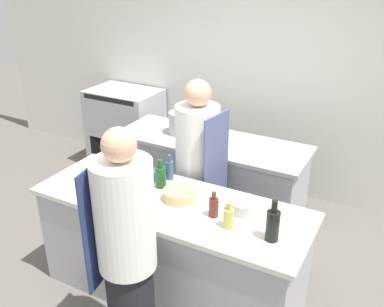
{
  "coord_description": "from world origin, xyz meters",
  "views": [
    {
      "loc": [
        1.47,
        -2.37,
        2.56
      ],
      "look_at": [
        0.0,
        0.35,
        1.13
      ],
      "focal_mm": 40.0,
      "sensor_mm": 36.0,
      "label": 1
    }
  ],
  "objects_px": {
    "bottle_sauce": "(229,217)",
    "bowl_prep_small": "(179,195)",
    "bowl_wooden_salad": "(97,192)",
    "cup": "(157,175)",
    "bottle_cooking_oil": "(161,176)",
    "bowl_ceramic_blue": "(112,174)",
    "bowl_mixing_large": "(243,206)",
    "oven_range": "(126,129)",
    "stockpot": "(180,123)",
    "chef_at_prep_near": "(127,256)",
    "bottle_vinegar": "(273,225)",
    "bottle_olive_oil": "(170,169)",
    "bottle_wine": "(142,170)",
    "bottle_water": "(214,207)",
    "chef_at_stove": "(198,171)"
  },
  "relations": [
    {
      "from": "bowl_wooden_salad",
      "to": "cup",
      "type": "bearing_deg",
      "value": 59.97
    },
    {
      "from": "bottle_water",
      "to": "stockpot",
      "type": "height_order",
      "value": "stockpot"
    },
    {
      "from": "bottle_sauce",
      "to": "bowl_mixing_large",
      "type": "xyz_separation_m",
      "value": [
        0.01,
        0.24,
        -0.03
      ]
    },
    {
      "from": "bowl_ceramic_blue",
      "to": "bottle_olive_oil",
      "type": "bearing_deg",
      "value": 28.02
    },
    {
      "from": "bottle_vinegar",
      "to": "bottle_water",
      "type": "relative_size",
      "value": 1.51
    },
    {
      "from": "bottle_vinegar",
      "to": "chef_at_prep_near",
      "type": "bearing_deg",
      "value": -143.14
    },
    {
      "from": "cup",
      "to": "stockpot",
      "type": "bearing_deg",
      "value": 109.12
    },
    {
      "from": "bottle_water",
      "to": "bowl_wooden_salad",
      "type": "xyz_separation_m",
      "value": [
        -0.91,
        -0.17,
        -0.04
      ]
    },
    {
      "from": "bowl_mixing_large",
      "to": "cup",
      "type": "distance_m",
      "value": 0.82
    },
    {
      "from": "bowl_prep_small",
      "to": "bowl_wooden_salad",
      "type": "xyz_separation_m",
      "value": [
        -0.58,
        -0.26,
        -0.0
      ]
    },
    {
      "from": "oven_range",
      "to": "stockpot",
      "type": "bearing_deg",
      "value": -26.13
    },
    {
      "from": "oven_range",
      "to": "stockpot",
      "type": "distance_m",
      "value": 1.37
    },
    {
      "from": "bowl_ceramic_blue",
      "to": "cup",
      "type": "relative_size",
      "value": 2.09
    },
    {
      "from": "chef_at_stove",
      "to": "bottle_water",
      "type": "xyz_separation_m",
      "value": [
        0.48,
        -0.66,
        0.14
      ]
    },
    {
      "from": "chef_at_prep_near",
      "to": "bowl_ceramic_blue",
      "type": "distance_m",
      "value": 1.01
    },
    {
      "from": "bowl_mixing_large",
      "to": "oven_range",
      "type": "bearing_deg",
      "value": 144.38
    },
    {
      "from": "bottle_vinegar",
      "to": "bowl_prep_small",
      "type": "distance_m",
      "value": 0.8
    },
    {
      "from": "bottle_sauce",
      "to": "bowl_wooden_salad",
      "type": "xyz_separation_m",
      "value": [
        -1.06,
        -0.1,
        -0.04
      ]
    },
    {
      "from": "bowl_wooden_salad",
      "to": "bottle_sauce",
      "type": "bearing_deg",
      "value": 5.27
    },
    {
      "from": "chef_at_stove",
      "to": "bowl_wooden_salad",
      "type": "height_order",
      "value": "chef_at_stove"
    },
    {
      "from": "chef_at_prep_near",
      "to": "bottle_vinegar",
      "type": "xyz_separation_m",
      "value": [
        0.75,
        0.56,
        0.14
      ]
    },
    {
      "from": "bottle_olive_oil",
      "to": "chef_at_stove",
      "type": "bearing_deg",
      "value": 75.58
    },
    {
      "from": "chef_at_prep_near",
      "to": "bottle_olive_oil",
      "type": "height_order",
      "value": "chef_at_prep_near"
    },
    {
      "from": "stockpot",
      "to": "cup",
      "type": "bearing_deg",
      "value": -70.88
    },
    {
      "from": "bowl_wooden_salad",
      "to": "cup",
      "type": "height_order",
      "value": "cup"
    },
    {
      "from": "bottle_vinegar",
      "to": "bottle_wine",
      "type": "height_order",
      "value": "bottle_vinegar"
    },
    {
      "from": "bottle_cooking_oil",
      "to": "bowl_prep_small",
      "type": "height_order",
      "value": "bottle_cooking_oil"
    },
    {
      "from": "bottle_wine",
      "to": "bowl_prep_small",
      "type": "relative_size",
      "value": 0.88
    },
    {
      "from": "bottle_cooking_oil",
      "to": "cup",
      "type": "bearing_deg",
      "value": 135.34
    },
    {
      "from": "bottle_wine",
      "to": "bowl_prep_small",
      "type": "xyz_separation_m",
      "value": [
        0.43,
        -0.14,
        -0.05
      ]
    },
    {
      "from": "bottle_sauce",
      "to": "bowl_prep_small",
      "type": "xyz_separation_m",
      "value": [
        -0.48,
        0.16,
        -0.04
      ]
    },
    {
      "from": "bottle_sauce",
      "to": "bowl_prep_small",
      "type": "height_order",
      "value": "bottle_sauce"
    },
    {
      "from": "chef_at_stove",
      "to": "bowl_ceramic_blue",
      "type": "xyz_separation_m",
      "value": [
        -0.51,
        -0.56,
        0.1
      ]
    },
    {
      "from": "bottle_wine",
      "to": "bowl_ceramic_blue",
      "type": "height_order",
      "value": "bottle_wine"
    },
    {
      "from": "bottle_cooking_oil",
      "to": "stockpot",
      "type": "xyz_separation_m",
      "value": [
        -0.43,
        1.06,
        0.02
      ]
    },
    {
      "from": "bottle_cooking_oil",
      "to": "bowl_ceramic_blue",
      "type": "xyz_separation_m",
      "value": [
        -0.44,
        -0.08,
        -0.05
      ]
    },
    {
      "from": "chef_at_prep_near",
      "to": "bottle_olive_oil",
      "type": "distance_m",
      "value": 1.0
    },
    {
      "from": "chef_at_stove",
      "to": "cup",
      "type": "xyz_separation_m",
      "value": [
        -0.17,
        -0.39,
        0.1
      ]
    },
    {
      "from": "bottle_wine",
      "to": "bowl_wooden_salad",
      "type": "xyz_separation_m",
      "value": [
        -0.15,
        -0.39,
        -0.05
      ]
    },
    {
      "from": "bottle_sauce",
      "to": "bowl_mixing_large",
      "type": "distance_m",
      "value": 0.24
    },
    {
      "from": "chef_at_prep_near",
      "to": "bowl_wooden_salad",
      "type": "height_order",
      "value": "chef_at_prep_near"
    },
    {
      "from": "stockpot",
      "to": "bottle_wine",
      "type": "bearing_deg",
      "value": -77.47
    },
    {
      "from": "bottle_vinegar",
      "to": "bowl_wooden_salad",
      "type": "relative_size",
      "value": 1.39
    },
    {
      "from": "bottle_water",
      "to": "stockpot",
      "type": "bearing_deg",
      "value": 128.38
    },
    {
      "from": "bottle_wine",
      "to": "stockpot",
      "type": "bearing_deg",
      "value": 102.53
    },
    {
      "from": "bottle_olive_oil",
      "to": "bowl_prep_small",
      "type": "height_order",
      "value": "bottle_olive_oil"
    },
    {
      "from": "stockpot",
      "to": "bowl_mixing_large",
      "type": "bearing_deg",
      "value": -43.33
    },
    {
      "from": "oven_range",
      "to": "chef_at_prep_near",
      "type": "bearing_deg",
      "value": -52.95
    },
    {
      "from": "bowl_mixing_large",
      "to": "bowl_ceramic_blue",
      "type": "xyz_separation_m",
      "value": [
        -1.15,
        -0.06,
        -0.0
      ]
    },
    {
      "from": "chef_at_prep_near",
      "to": "bottle_cooking_oil",
      "type": "relative_size",
      "value": 7.16
    }
  ]
}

